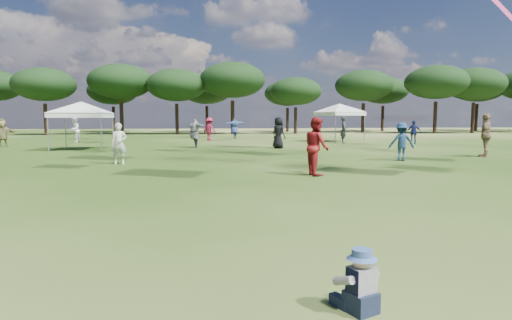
{
  "coord_description": "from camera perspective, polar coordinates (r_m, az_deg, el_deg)",
  "views": [
    {
      "loc": [
        -0.96,
        -1.27,
        1.68
      ],
      "look_at": [
        -0.28,
        3.36,
        1.22
      ],
      "focal_mm": 30.0,
      "sensor_mm": 36.0,
      "label": 1
    }
  ],
  "objects": [
    {
      "name": "tent_right",
      "position": [
        31.48,
        11.07,
        7.15
      ],
      "size": [
        5.21,
        5.21,
        3.03
      ],
      "rotation": [
        0.0,
        0.0,
        0.31
      ],
      "color": "gray",
      "rests_on": "ground"
    },
    {
      "name": "toddler",
      "position": [
        3.97,
        13.62,
        -15.69
      ],
      "size": [
        0.43,
        0.46,
        0.56
      ],
      "rotation": [
        0.0,
        0.0,
        0.4
      ],
      "color": "#151C30",
      "rests_on": "ground"
    },
    {
      "name": "tree_line",
      "position": [
        48.94,
        -4.55,
        9.95
      ],
      "size": [
        108.78,
        17.63,
        7.77
      ],
      "color": "black",
      "rests_on": "ground"
    },
    {
      "name": "festival_crowd",
      "position": [
        24.45,
        -9.7,
        3.57
      ],
      "size": [
        29.86,
        24.39,
        1.9
      ],
      "color": "beige",
      "rests_on": "ground"
    },
    {
      "name": "tent_left",
      "position": [
        24.63,
        -22.26,
        6.92
      ],
      "size": [
        5.59,
        5.59,
        2.86
      ],
      "rotation": [
        0.0,
        0.0,
        -0.05
      ],
      "color": "gray",
      "rests_on": "ground"
    }
  ]
}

